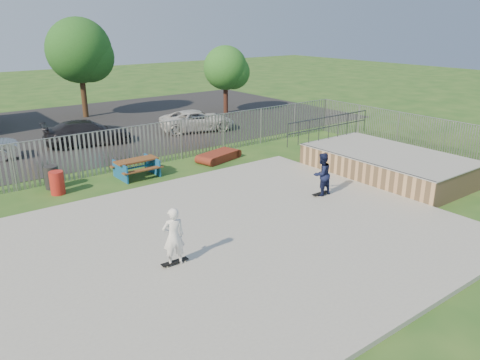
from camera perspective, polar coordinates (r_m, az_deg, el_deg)
ground at (r=14.98m, az=-1.39°, el=-7.46°), size 120.00×120.00×0.00m
concrete_slab at (r=14.95m, az=-1.39°, el=-7.20°), size 15.00×12.00×0.15m
quarter_pipe at (r=21.91m, az=17.43°, el=1.88°), size 5.50×7.05×2.19m
fence at (r=18.70m, az=-7.20°, el=1.16°), size 26.04×16.02×2.00m
picnic_table at (r=21.38m, az=-12.49°, el=1.46°), size 1.90×1.57×0.79m
funbox at (r=23.42m, az=-2.61°, el=2.91°), size 2.23×1.50×0.41m
trash_bin_red at (r=20.12m, az=-21.40°, el=-0.33°), size 0.57×0.57×0.94m
trash_bin_grey at (r=20.87m, az=-21.97°, el=0.31°), size 0.58×0.58×0.97m
parking_lot at (r=31.61m, az=-22.17°, el=5.38°), size 40.00×18.00×0.02m
car_dark at (r=27.58m, az=-18.10°, el=5.52°), size 5.01×2.78×1.37m
car_white at (r=29.80m, az=-5.23°, el=7.24°), size 5.07×3.36×1.29m
tree_mid at (r=35.40m, az=-19.03°, el=14.69°), size 4.48×4.48×6.91m
tree_right at (r=35.26m, az=-1.79°, el=13.49°), size 3.21×3.21×4.95m
skateboard_a at (r=18.64m, az=9.80°, el=-1.66°), size 0.80×0.21×0.08m
skateboard_b at (r=13.48m, az=-7.94°, el=-9.94°), size 0.81×0.23×0.08m
skater_navy at (r=18.38m, az=9.93°, el=0.69°), size 0.83×0.65×1.69m
skater_white at (r=13.11m, az=-8.10°, el=-6.84°), size 0.69×0.52×1.69m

